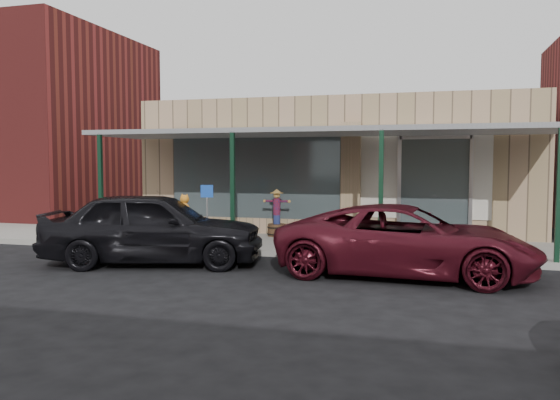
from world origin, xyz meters
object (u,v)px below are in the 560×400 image
(parked_sedan, at_px, (154,227))
(car_maroon, at_px, (406,240))
(barrel_pumpkin, at_px, (406,240))
(handicap_sign, at_px, (207,206))
(barrel_scarecrow, at_px, (277,220))

(parked_sedan, distance_m, car_maroon, 5.47)
(barrel_pumpkin, xyz_separation_m, handicap_sign, (-4.97, -0.63, 0.76))
(car_maroon, bearing_deg, barrel_scarecrow, 47.32)
(barrel_scarecrow, distance_m, handicap_sign, 2.45)
(barrel_pumpkin, relative_size, handicap_sign, 0.43)
(parked_sedan, relative_size, car_maroon, 1.01)
(barrel_pumpkin, height_order, car_maroon, car_maroon)
(barrel_scarecrow, relative_size, car_maroon, 0.27)
(barrel_scarecrow, bearing_deg, car_maroon, -34.71)
(parked_sedan, xyz_separation_m, car_maroon, (5.46, 0.22, -0.11))
(barrel_scarecrow, xyz_separation_m, parked_sedan, (-1.69, -4.07, 0.22))
(barrel_pumpkin, distance_m, car_maroon, 2.49)
(barrel_scarecrow, height_order, car_maroon, barrel_scarecrow)
(car_maroon, bearing_deg, barrel_pumpkin, 5.05)
(handicap_sign, distance_m, parked_sedan, 2.12)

